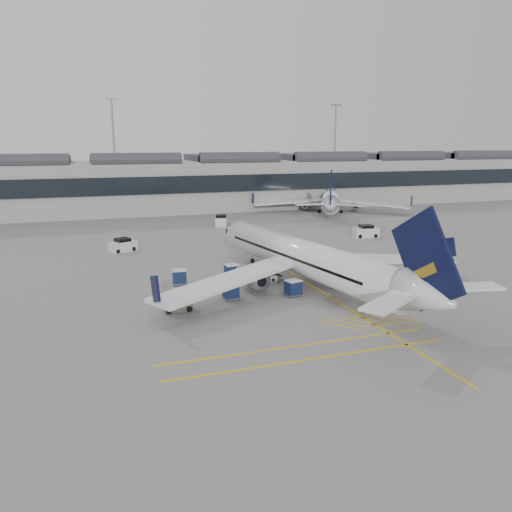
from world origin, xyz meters
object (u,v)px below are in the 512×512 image
object	(u,v)px
baggage_cart_a	(293,288)
airliner_main	(307,259)
ramp_agent_a	(232,271)
ramp_agent_b	(262,276)
belt_loader	(260,277)
pushback_tug	(178,304)

from	to	relation	value
baggage_cart_a	airliner_main	bearing A→B (deg)	31.06
ramp_agent_a	ramp_agent_b	size ratio (longest dim) A/B	1.08
belt_loader	ramp_agent_a	world-z (taller)	belt_loader
airliner_main	pushback_tug	xyz separation A→B (m)	(-14.42, -3.14, -2.46)
baggage_cart_a	pushback_tug	world-z (taller)	baggage_cart_a
ramp_agent_b	pushback_tug	xyz separation A→B (m)	(-10.52, -6.37, -0.14)
belt_loader	ramp_agent_b	world-z (taller)	belt_loader
baggage_cart_a	pushback_tug	bearing A→B (deg)	170.96
pushback_tug	airliner_main	bearing A→B (deg)	12.62
ramp_agent_a	pushback_tug	world-z (taller)	ramp_agent_a
airliner_main	belt_loader	world-z (taller)	airliner_main
ramp_agent_b	pushback_tug	distance (m)	12.30
airliner_main	ramp_agent_a	xyz separation A→B (m)	(-6.58, 5.84, -2.25)
airliner_main	ramp_agent_a	size ratio (longest dim) A/B	23.28
belt_loader	pushback_tug	bearing A→B (deg)	-144.54
ramp_agent_b	belt_loader	bearing A→B (deg)	-101.36
baggage_cart_a	ramp_agent_b	size ratio (longest dim) A/B	1.16
belt_loader	ramp_agent_b	xyz separation A→B (m)	(-0.00, -0.66, 0.29)
ramp_agent_a	baggage_cart_a	bearing A→B (deg)	-107.70
airliner_main	pushback_tug	bearing A→B (deg)	-177.39
baggage_cart_a	ramp_agent_a	distance (m)	9.20
airliner_main	baggage_cart_a	distance (m)	4.18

